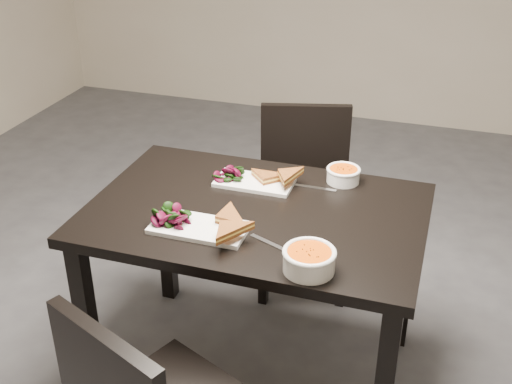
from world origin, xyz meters
TOP-DOWN VIEW (x-y plane):
  - ground at (0.00, 0.00)m, footprint 5.00×5.00m
  - table at (0.06, -0.40)m, footprint 1.20×0.80m
  - chair_far at (0.07, 0.32)m, footprint 0.51×0.51m
  - plate_near at (-0.07, -0.60)m, footprint 0.33×0.16m
  - sandwich_near at (-0.01, -0.58)m, footprint 0.18×0.14m
  - salad_near at (-0.17, -0.60)m, footprint 0.10×0.09m
  - soup_bowl_near at (0.33, -0.71)m, footprint 0.17×0.17m
  - cutlery_near at (0.19, -0.61)m, footprint 0.17×0.09m
  - plate_far at (-0.00, -0.22)m, footprint 0.30×0.15m
  - sandwich_far at (0.06, -0.23)m, footprint 0.18×0.18m
  - salad_far at (-0.10, -0.22)m, footprint 0.09×0.08m
  - soup_bowl_far at (0.32, -0.09)m, footprint 0.13×0.13m
  - cutlery_far at (0.22, -0.18)m, footprint 0.18×0.02m

SIDE VIEW (x-z plane):
  - ground at x=0.00m, z-range 0.00..0.00m
  - chair_far at x=0.07m, z-range 0.06..0.91m
  - table at x=0.06m, z-range 0.28..1.03m
  - cutlery_near at x=0.19m, z-range 0.75..0.75m
  - cutlery_far at x=0.22m, z-range 0.75..0.75m
  - plate_far at x=0.00m, z-range 0.75..0.76m
  - plate_near at x=-0.07m, z-range 0.75..0.77m
  - soup_bowl_far at x=0.32m, z-range 0.75..0.81m
  - salad_far at x=-0.10m, z-range 0.76..0.81m
  - salad_near at x=-0.17m, z-range 0.77..0.81m
  - sandwich_far at x=0.06m, z-range 0.76..0.81m
  - soup_bowl_near at x=0.33m, z-range 0.75..0.83m
  - sandwich_near at x=-0.01m, z-range 0.77..0.82m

